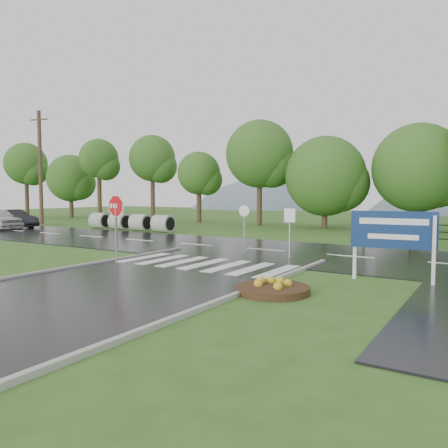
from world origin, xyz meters
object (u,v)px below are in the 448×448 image
Objects in this scene: estate_billboard at (393,234)px; culvert_pipes at (130,222)px; stop_sign at (116,212)px; car_dark at (13,228)px.

culvert_pipes is at bearing 154.71° from estate_billboard.
estate_billboard is at bearing -25.29° from culvert_pipes.
estate_billboard is at bearing 8.33° from stop_sign.
culvert_pipes is 2.69× the size of stop_sign.
estate_billboard is (20.19, -9.54, 0.88)m from culvert_pipes.
car_dark is at bearing 168.38° from estate_billboard.
estate_billboard is (10.11, 1.48, -0.47)m from stop_sign.
stop_sign is at bearing -171.67° from estate_billboard.
car_dark is (-29.12, 5.99, -1.48)m from estate_billboard.
car_dark is (-8.93, -3.55, -0.60)m from culvert_pipes.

